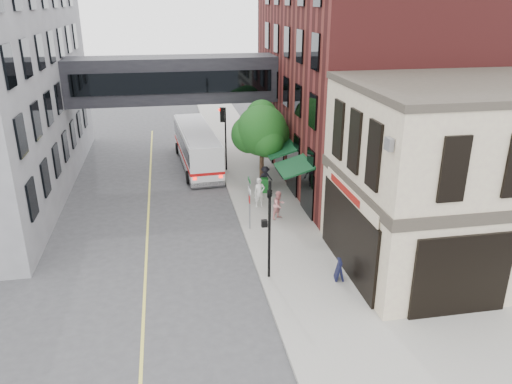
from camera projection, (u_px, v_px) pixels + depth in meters
name	position (u px, v px, depth m)	size (l,w,h in m)	color
ground	(269.00, 306.00, 20.21)	(120.00, 120.00, 0.00)	#38383A
sidewalk_main	(256.00, 183.00, 33.36)	(4.00, 60.00, 0.15)	gray
corner_building	(459.00, 178.00, 22.03)	(10.19, 8.12, 8.45)	#BEA691
brick_building	(371.00, 73.00, 33.10)	(13.76, 18.00, 14.00)	#581C1B
skyway_bridge	(173.00, 79.00, 33.86)	(14.00, 3.18, 3.00)	black
traffic_signal_near	(269.00, 218.00, 21.03)	(0.44, 0.22, 4.60)	black
traffic_signal_far	(223.00, 126.00, 34.63)	(0.53, 0.28, 4.50)	black
street_sign_pole	(250.00, 198.00, 26.00)	(0.08, 0.75, 3.00)	gray
street_tree	(261.00, 130.00, 31.28)	(3.80, 3.20, 5.60)	#382619
lane_marking	(148.00, 216.00, 28.54)	(0.12, 40.00, 0.01)	#D8CC4C
bus	(197.00, 145.00, 36.64)	(3.02, 10.41, 2.77)	white
pedestrian_a	(259.00, 193.00, 29.15)	(0.64, 0.42, 1.76)	silver
pedestrian_b	(279.00, 205.00, 27.61)	(0.78, 0.61, 1.61)	pink
pedestrian_c	(265.00, 178.00, 31.87)	(1.00, 0.57, 1.54)	black
newspaper_box	(264.00, 185.00, 31.49)	(0.46, 0.41, 0.92)	#145B1E
sandwich_board	(339.00, 270.00, 21.68)	(0.34, 0.52, 0.93)	black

